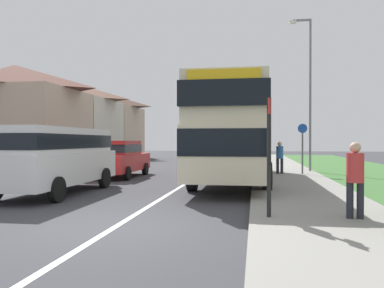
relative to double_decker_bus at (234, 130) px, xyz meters
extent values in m
plane|color=#38383D|center=(-1.86, -8.92, -2.14)|extent=(120.00, 120.00, 0.00)
cube|color=silver|center=(-1.86, -0.92, -2.14)|extent=(0.14, 60.00, 0.01)
cube|color=gray|center=(2.34, -2.92, -2.08)|extent=(3.20, 68.00, 0.12)
cube|color=beige|center=(0.00, 0.00, -0.82)|extent=(2.50, 11.42, 1.65)
cube|color=beige|center=(0.00, 0.00, 0.78)|extent=(2.45, 11.19, 1.55)
cube|color=black|center=(0.00, 0.00, -0.49)|extent=(2.52, 11.48, 0.76)
cube|color=black|center=(0.00, 0.00, 0.86)|extent=(2.52, 11.48, 0.72)
cube|color=gold|center=(0.00, -5.65, 1.28)|extent=(2.00, 0.08, 0.44)
cylinder|color=black|center=(-1.25, 3.54, -1.64)|extent=(0.30, 1.00, 1.00)
cylinder|color=black|center=(1.25, 3.54, -1.64)|extent=(0.30, 1.00, 1.00)
cylinder|color=black|center=(-1.25, -3.14, -1.64)|extent=(0.30, 1.00, 1.00)
cylinder|color=black|center=(1.25, -3.14, -1.64)|extent=(0.30, 1.00, 1.00)
cube|color=silver|center=(-5.48, -4.49, -1.30)|extent=(1.95, 5.58, 0.96)
cube|color=silver|center=(-5.48, -4.49, -0.42)|extent=(1.72, 5.13, 0.79)
cube|color=black|center=(-5.48, -4.49, -0.46)|extent=(1.75, 5.19, 0.44)
cylinder|color=black|center=(-6.43, -2.76, -1.78)|extent=(0.20, 0.72, 0.72)
cylinder|color=black|center=(-4.52, -2.76, -1.78)|extent=(0.20, 0.72, 0.72)
cylinder|color=black|center=(-4.52, -6.23, -1.78)|extent=(0.20, 0.72, 0.72)
cube|color=#B21E1E|center=(-5.44, 1.43, -1.45)|extent=(1.70, 4.55, 0.78)
cube|color=#B21E1E|center=(-5.44, 1.20, -0.75)|extent=(1.50, 2.50, 0.64)
cube|color=black|center=(-5.44, 1.20, -0.78)|extent=(1.53, 2.53, 0.36)
cylinder|color=black|center=(-6.27, 2.84, -1.84)|extent=(0.20, 0.60, 0.60)
cylinder|color=black|center=(-4.61, 2.84, -1.84)|extent=(0.20, 0.60, 0.60)
cylinder|color=black|center=(-6.27, 0.02, -1.84)|extent=(0.20, 0.60, 0.60)
cylinder|color=black|center=(-4.61, 0.02, -1.84)|extent=(0.20, 0.60, 0.60)
cylinder|color=#23232D|center=(2.76, -7.89, -1.72)|extent=(0.14, 0.14, 0.85)
cylinder|color=#23232D|center=(2.96, -7.89, -1.72)|extent=(0.14, 0.14, 0.85)
cylinder|color=#BF3333|center=(2.86, -7.89, -0.99)|extent=(0.34, 0.34, 0.60)
sphere|color=tan|center=(2.86, -7.89, -0.58)|extent=(0.22, 0.22, 0.22)
cylinder|color=#23232D|center=(1.93, 3.16, -1.72)|extent=(0.14, 0.14, 0.85)
cylinder|color=#23232D|center=(2.13, 3.16, -1.72)|extent=(0.14, 0.14, 0.85)
cylinder|color=#2D599E|center=(2.03, 3.16, -0.99)|extent=(0.34, 0.34, 0.60)
sphere|color=tan|center=(2.03, 3.16, -0.58)|extent=(0.22, 0.22, 0.22)
cylinder|color=black|center=(1.14, -8.00, -0.84)|extent=(0.09, 0.09, 2.60)
cube|color=red|center=(1.14, -8.00, 0.26)|extent=(0.04, 0.44, 0.32)
cube|color=black|center=(1.14, -7.98, -0.59)|extent=(0.06, 0.52, 0.68)
cylinder|color=slate|center=(3.09, 3.03, -1.09)|extent=(0.08, 0.08, 2.10)
cylinder|color=blue|center=(3.09, 3.03, 0.16)|extent=(0.44, 0.03, 0.44)
cylinder|color=slate|center=(3.72, 5.14, 1.92)|extent=(0.12, 0.12, 8.12)
cube|color=slate|center=(3.27, 5.14, 5.93)|extent=(0.90, 0.10, 0.10)
cube|color=silver|center=(2.82, 5.14, 5.86)|extent=(0.36, 0.20, 0.14)
cube|color=#C1A88E|center=(-14.65, 7.21, 0.37)|extent=(7.99, 6.54, 5.03)
pyramid|color=brown|center=(-14.65, 7.21, 3.71)|extent=(7.99, 6.54, 1.64)
cube|color=beige|center=(-14.65, 13.88, 0.37)|extent=(7.99, 6.54, 5.03)
pyramid|color=brown|center=(-14.65, 13.88, 3.71)|extent=(7.99, 6.54, 1.64)
cube|color=#C1A88E|center=(-14.65, 20.55, 0.37)|extent=(7.99, 6.54, 5.03)
pyramid|color=#4C3328|center=(-14.65, 20.55, 3.71)|extent=(7.99, 6.54, 1.64)
camera|label=1|loc=(0.85, -16.26, -0.45)|focal=36.75mm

